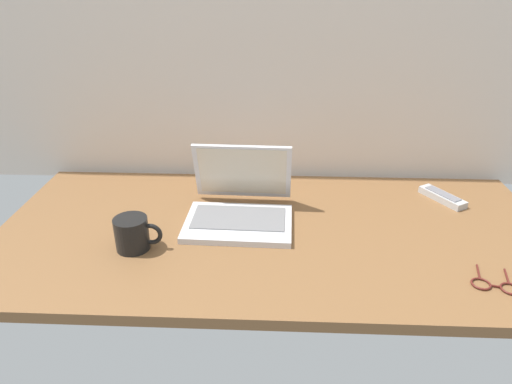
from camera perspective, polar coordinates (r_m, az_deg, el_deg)
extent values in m
cube|color=brown|center=(1.34, 2.22, -5.22)|extent=(1.60, 0.76, 0.03)
cube|color=silver|center=(1.34, -2.18, -3.93)|extent=(0.32, 0.23, 0.02)
cube|color=slate|center=(1.35, -2.12, -3.23)|extent=(0.27, 0.15, 0.00)
cube|color=silver|center=(1.42, -1.64, 2.56)|extent=(0.30, 0.08, 0.19)
cube|color=beige|center=(1.41, -1.67, 2.53)|extent=(0.27, 0.06, 0.17)
cylinder|color=black|center=(1.27, -15.15, -5.02)|extent=(0.09, 0.09, 0.09)
torus|color=black|center=(1.25, -12.92, -5.12)|extent=(0.06, 0.01, 0.06)
cube|color=#B7B7B7|center=(1.61, 22.16, -0.59)|extent=(0.12, 0.16, 0.02)
cube|color=slate|center=(1.60, 22.24, -0.19)|extent=(0.09, 0.12, 0.00)
torus|color=#591E19|center=(1.24, 26.20, -10.20)|extent=(0.06, 0.06, 0.01)
torus|color=#591E19|center=(1.25, 29.09, -10.46)|extent=(0.06, 0.06, 0.01)
cube|color=#591E19|center=(1.25, 27.65, -10.33)|extent=(0.02, 0.01, 0.00)
cube|color=#591E19|center=(1.28, 25.92, -8.88)|extent=(0.02, 0.06, 0.00)
cube|color=#591E19|center=(1.29, 28.72, -9.15)|extent=(0.02, 0.06, 0.00)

